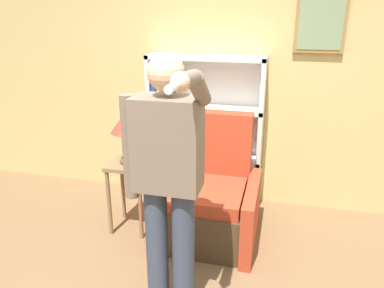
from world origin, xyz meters
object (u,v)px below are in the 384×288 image
Objects in this scene: table_lamp at (127,124)px; armchair at (210,200)px; side_table at (130,178)px; person_standing at (167,176)px; bookcase at (195,132)px.

armchair is at bearing 5.70° from table_lamp.
side_table is at bearing 116.57° from table_lamp.
armchair is 0.63× the size of person_standing.
bookcase is 1.41× the size of armchair.
bookcase is 1.60m from person_standing.
bookcase is at bearing 114.62° from armchair.
armchair is 1.15m from person_standing.
side_table is (-0.64, 0.87, -0.49)m from person_standing.
person_standing is at bearing -53.42° from table_lamp.
armchair is 1.64× the size of side_table.
side_table is 0.52m from table_lamp.
armchair reaches higher than side_table.
side_table is at bearing -174.30° from armchair.
person_standing reaches higher than table_lamp.
bookcase is 2.32× the size of side_table.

